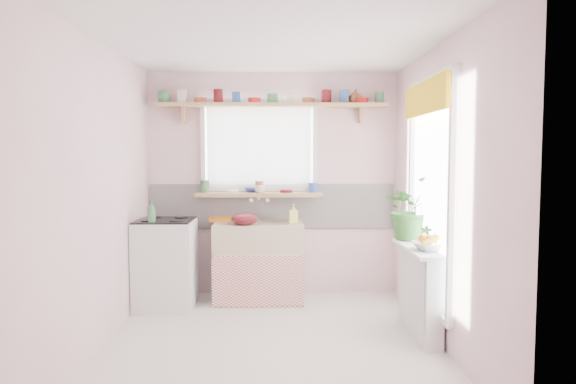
{
  "coord_description": "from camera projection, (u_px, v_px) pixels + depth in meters",
  "views": [
    {
      "loc": [
        0.05,
        -4.2,
        1.57
      ],
      "look_at": [
        0.15,
        0.55,
        1.23
      ],
      "focal_mm": 32.0,
      "sensor_mm": 36.0,
      "label": 1
    }
  ],
  "objects": [
    {
      "name": "room",
      "position": [
        339.0,
        176.0,
        5.07
      ],
      "size": [
        3.2,
        3.2,
        3.2
      ],
      "color": "silver",
      "rests_on": "ground"
    },
    {
      "name": "sink_unit",
      "position": [
        259.0,
        261.0,
        5.55
      ],
      "size": [
        0.95,
        0.65,
        1.11
      ],
      "color": "white",
      "rests_on": "ground"
    },
    {
      "name": "cooker",
      "position": [
        166.0,
        263.0,
        5.29
      ],
      "size": [
        0.58,
        0.58,
        0.93
      ],
      "color": "white",
      "rests_on": "ground"
    },
    {
      "name": "radiator_ledge",
      "position": [
        420.0,
        289.0,
        4.5
      ],
      "size": [
        0.22,
        0.95,
        0.78
      ],
      "color": "white",
      "rests_on": "ground"
    },
    {
      "name": "windowsill",
      "position": [
        259.0,
        194.0,
        5.69
      ],
      "size": [
        1.4,
        0.22,
        0.04
      ],
      "primitive_type": "cube",
      "color": "tan",
      "rests_on": "room"
    },
    {
      "name": "pine_shelf",
      "position": [
        272.0,
        105.0,
        5.61
      ],
      "size": [
        2.52,
        0.24,
        0.04
      ],
      "primitive_type": "cube",
      "color": "tan",
      "rests_on": "room"
    },
    {
      "name": "shelf_crockery",
      "position": [
        271.0,
        98.0,
        5.61
      ],
      "size": [
        2.47,
        0.11,
        0.12
      ],
      "color": "#3F7F4C",
      "rests_on": "pine_shelf"
    },
    {
      "name": "sill_crockery",
      "position": [
        259.0,
        188.0,
        5.68
      ],
      "size": [
        1.35,
        0.11,
        0.12
      ],
      "color": "#3F7F4C",
      "rests_on": "windowsill"
    },
    {
      "name": "dish_tray",
      "position": [
        226.0,
        219.0,
        5.72
      ],
      "size": [
        0.39,
        0.31,
        0.04
      ],
      "primitive_type": "cube",
      "rotation": [
        0.0,
        0.0,
        0.1
      ],
      "color": "orange",
      "rests_on": "sink_unit"
    },
    {
      "name": "colander",
      "position": [
        245.0,
        219.0,
        5.32
      ],
      "size": [
        0.32,
        0.32,
        0.13
      ],
      "primitive_type": "ellipsoid",
      "rotation": [
        0.0,
        0.0,
        0.16
      ],
      "color": "#5A0F18",
      "rests_on": "sink_unit"
    },
    {
      "name": "jade_plant",
      "position": [
        411.0,
        208.0,
        4.85
      ],
      "size": [
        0.68,
        0.64,
        0.6
      ],
      "primitive_type": "imported",
      "rotation": [
        0.0,
        0.0,
        0.4
      ],
      "color": "#346E2C",
      "rests_on": "radiator_ledge"
    },
    {
      "name": "fruit_bowl",
      "position": [
        430.0,
        246.0,
        4.3
      ],
      "size": [
        0.34,
        0.34,
        0.07
      ],
      "primitive_type": "imported",
      "rotation": [
        0.0,
        0.0,
        0.22
      ],
      "color": "silver",
      "rests_on": "radiator_ledge"
    },
    {
      "name": "herb_pot",
      "position": [
        426.0,
        237.0,
        4.41
      ],
      "size": [
        0.12,
        0.1,
        0.19
      ],
      "primitive_type": "imported",
      "rotation": [
        0.0,
        0.0,
        -0.36
      ],
      "color": "#255C24",
      "rests_on": "radiator_ledge"
    },
    {
      "name": "soap_bottle_sink",
      "position": [
        293.0,
        213.0,
        5.49
      ],
      "size": [
        0.09,
        0.1,
        0.2
      ],
      "primitive_type": "imported",
      "rotation": [
        0.0,
        0.0,
        0.03
      ],
      "color": "#F4F96E",
      "rests_on": "sink_unit"
    },
    {
      "name": "sill_cup",
      "position": [
        260.0,
        189.0,
        5.62
      ],
      "size": [
        0.12,
        0.12,
        0.09
      ],
      "primitive_type": "imported",
      "rotation": [
        0.0,
        0.0,
        -0.03
      ],
      "color": "silver",
      "rests_on": "windowsill"
    },
    {
      "name": "sill_bowl",
      "position": [
        252.0,
        190.0,
        5.74
      ],
      "size": [
        0.23,
        0.23,
        0.05
      ],
      "primitive_type": "imported",
      "rotation": [
        0.0,
        0.0,
        -0.42
      ],
      "color": "#3347A6",
      "rests_on": "windowsill"
    },
    {
      "name": "shelf_vase",
      "position": [
        356.0,
        97.0,
        5.68
      ],
      "size": [
        0.2,
        0.2,
        0.16
      ],
      "primitive_type": "imported",
      "rotation": [
        0.0,
        0.0,
        0.33
      ],
      "color": "#A15931",
      "rests_on": "pine_shelf"
    },
    {
      "name": "cooker_bottle",
      "position": [
        152.0,
        212.0,
        5.02
      ],
      "size": [
        0.1,
        0.1,
        0.21
      ],
      "primitive_type": "imported",
      "rotation": [
        0.0,
        0.0,
        -0.26
      ],
      "color": "#458B4B",
      "rests_on": "cooker"
    },
    {
      "name": "fruit",
      "position": [
        430.0,
        239.0,
        4.3
      ],
      "size": [
        0.2,
        0.14,
        0.1
      ],
      "color": "orange",
      "rests_on": "fruit_bowl"
    }
  ]
}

